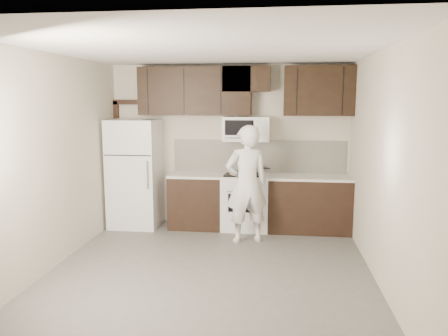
% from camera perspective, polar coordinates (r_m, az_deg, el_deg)
% --- Properties ---
extents(floor, '(4.50, 4.50, 0.00)m').
position_cam_1_polar(floor, '(5.58, -1.92, -13.50)').
color(floor, '#575452').
rests_on(floor, ground).
extents(back_wall, '(4.00, 0.00, 4.00)m').
position_cam_1_polar(back_wall, '(7.43, 0.70, 2.95)').
color(back_wall, '#BBB49F').
rests_on(back_wall, ground).
extents(ceiling, '(4.50, 4.50, 0.00)m').
position_cam_1_polar(ceiling, '(5.18, -2.08, 15.25)').
color(ceiling, white).
rests_on(ceiling, back_wall).
extents(counter_run, '(2.95, 0.64, 0.91)m').
position_cam_1_polar(counter_run, '(7.23, 5.18, -4.45)').
color(counter_run, black).
rests_on(counter_run, floor).
extents(stove, '(0.76, 0.66, 0.94)m').
position_cam_1_polar(stove, '(7.25, 2.78, -4.36)').
color(stove, white).
rests_on(stove, floor).
extents(backsplash, '(2.90, 0.02, 0.54)m').
position_cam_1_polar(backsplash, '(7.40, 4.54, 1.57)').
color(backsplash, silver).
rests_on(backsplash, counter_run).
extents(upper_cabinets, '(3.48, 0.35, 0.78)m').
position_cam_1_polar(upper_cabinets, '(7.19, 2.23, 10.18)').
color(upper_cabinets, black).
rests_on(upper_cabinets, back_wall).
extents(microwave, '(0.76, 0.42, 0.40)m').
position_cam_1_polar(microwave, '(7.18, 2.92, 5.13)').
color(microwave, white).
rests_on(microwave, upper_cabinets).
extents(refrigerator, '(0.80, 0.76, 1.80)m').
position_cam_1_polar(refrigerator, '(7.47, -11.52, -0.68)').
color(refrigerator, white).
rests_on(refrigerator, floor).
extents(door_trim, '(0.50, 0.08, 2.12)m').
position_cam_1_polar(door_trim, '(7.84, -13.43, 2.28)').
color(door_trim, black).
rests_on(door_trim, floor).
extents(saucepan, '(0.32, 0.18, 0.18)m').
position_cam_1_polar(saucepan, '(7.28, 4.33, -0.12)').
color(saucepan, silver).
rests_on(saucepan, stove).
extents(baking_tray, '(0.46, 0.36, 0.02)m').
position_cam_1_polar(baking_tray, '(7.04, 1.91, -0.91)').
color(baking_tray, black).
rests_on(baking_tray, counter_run).
extents(pizza, '(0.32, 0.32, 0.02)m').
position_cam_1_polar(pizza, '(7.03, 1.91, -0.74)').
color(pizza, tan).
rests_on(pizza, baking_tray).
extents(person, '(0.75, 0.61, 1.77)m').
position_cam_1_polar(person, '(6.49, 2.99, -2.13)').
color(person, white).
rests_on(person, floor).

